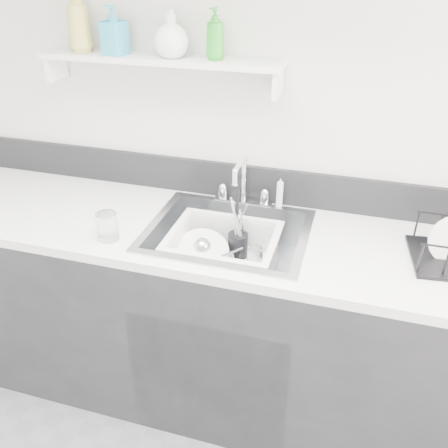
% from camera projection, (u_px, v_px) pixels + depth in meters
% --- Properties ---
extents(room_shell, '(3.50, 3.00, 2.60)m').
position_uv_depth(room_shell, '(105.00, 86.00, 0.84)').
color(room_shell, silver).
rests_on(room_shell, ground).
extents(counter_run, '(3.20, 0.62, 0.92)m').
position_uv_depth(counter_run, '(227.00, 319.00, 2.13)').
color(counter_run, black).
rests_on(counter_run, ground).
extents(backsplash, '(3.20, 0.02, 0.16)m').
position_uv_depth(backsplash, '(246.00, 182.00, 2.10)').
color(backsplash, black).
rests_on(backsplash, counter_run).
extents(sink, '(0.64, 0.52, 0.20)m').
position_uv_depth(sink, '(227.00, 250.00, 1.94)').
color(sink, silver).
rests_on(sink, counter_run).
extents(faucet, '(0.26, 0.18, 0.23)m').
position_uv_depth(faucet, '(243.00, 191.00, 2.07)').
color(faucet, silver).
rests_on(faucet, counter_run).
extents(side_sprayer, '(0.03, 0.03, 0.14)m').
position_uv_depth(side_sprayer, '(280.00, 193.00, 2.03)').
color(side_sprayer, silver).
rests_on(side_sprayer, counter_run).
extents(wall_shelf, '(1.00, 0.16, 0.12)m').
position_uv_depth(wall_shelf, '(159.00, 62.00, 1.88)').
color(wall_shelf, silver).
rests_on(wall_shelf, room_shell).
extents(wash_tub, '(0.44, 0.37, 0.17)m').
position_uv_depth(wash_tub, '(223.00, 252.00, 1.92)').
color(wash_tub, silver).
rests_on(wash_tub, sink).
extents(plate_stack, '(0.27, 0.26, 0.11)m').
position_uv_depth(plate_stack, '(204.00, 257.00, 1.95)').
color(plate_stack, white).
rests_on(plate_stack, wash_tub).
extents(utensil_cup, '(0.08, 0.08, 0.28)m').
position_uv_depth(utensil_cup, '(238.00, 243.00, 1.99)').
color(utensil_cup, black).
rests_on(utensil_cup, wash_tub).
extents(ladle, '(0.32, 0.21, 0.09)m').
position_uv_depth(ladle, '(217.00, 257.00, 1.93)').
color(ladle, silver).
rests_on(ladle, wash_tub).
extents(tumbler_in_tub, '(0.08, 0.08, 0.09)m').
position_uv_depth(tumbler_in_tub, '(255.00, 258.00, 1.92)').
color(tumbler_in_tub, white).
rests_on(tumbler_in_tub, wash_tub).
extents(tumbler_counter, '(0.10, 0.10, 0.11)m').
position_uv_depth(tumbler_counter, '(108.00, 226.00, 1.82)').
color(tumbler_counter, white).
rests_on(tumbler_counter, counter_run).
extents(bowl_small, '(0.13, 0.13, 0.03)m').
position_uv_depth(bowl_small, '(238.00, 272.00, 1.89)').
color(bowl_small, white).
rests_on(bowl_small, wash_tub).
extents(soap_bottle_a, '(0.13, 0.13, 0.25)m').
position_uv_depth(soap_bottle_a, '(78.00, 19.00, 1.89)').
color(soap_bottle_a, '#C9BB56').
rests_on(soap_bottle_a, wall_shelf).
extents(soap_bottle_b, '(0.10, 0.10, 0.19)m').
position_uv_depth(soap_bottle_b, '(114.00, 30.00, 1.85)').
color(soap_bottle_b, '#2B9FBF').
rests_on(soap_bottle_b, wall_shelf).
extents(soap_bottle_c, '(0.17, 0.17, 0.17)m').
position_uv_depth(soap_bottle_c, '(171.00, 34.00, 1.80)').
color(soap_bottle_c, white).
rests_on(soap_bottle_c, wall_shelf).
extents(soap_bottle_d, '(0.08, 0.09, 0.19)m').
position_uv_depth(soap_bottle_d, '(215.00, 34.00, 1.76)').
color(soap_bottle_d, '#20981F').
rests_on(soap_bottle_d, wall_shelf).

